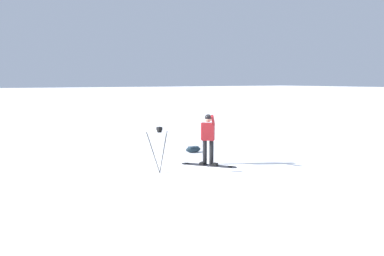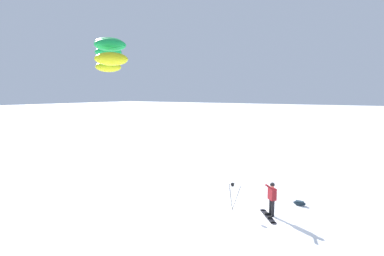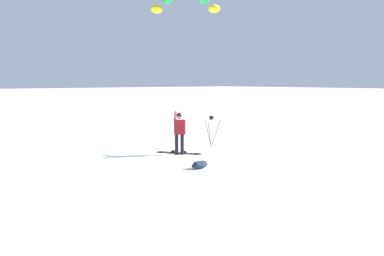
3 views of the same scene
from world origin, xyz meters
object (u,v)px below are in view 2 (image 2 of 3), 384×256
at_px(traction_kite, 109,54).
at_px(gear_bag_large, 299,203).
at_px(snowboarder, 272,196).
at_px(snowboard, 268,216).
at_px(camera_tripod, 233,191).

relative_size(traction_kite, gear_bag_large, 5.88).
xyz_separation_m(snowboarder, snowboard, (0.10, 0.18, -0.98)).
relative_size(snowboard, camera_tripod, 1.12).
bearing_deg(camera_tripod, snowboard, -177.20).
bearing_deg(gear_bag_large, snowboard, 68.95).
relative_size(traction_kite, camera_tripod, 2.72).
distance_m(snowboarder, camera_tripod, 1.94).
height_order(gear_bag_large, camera_tripod, camera_tripod).
relative_size(snowboarder, snowboard, 1.08).
height_order(traction_kite, gear_bag_large, traction_kite).
bearing_deg(traction_kite, gear_bag_large, -125.22).
bearing_deg(snowboarder, gear_bag_large, -110.31).
xyz_separation_m(traction_kite, gear_bag_large, (-5.51, -7.81, -7.25)).
relative_size(gear_bag_large, camera_tripod, 0.46).
distance_m(snowboarder, traction_kite, 9.72).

